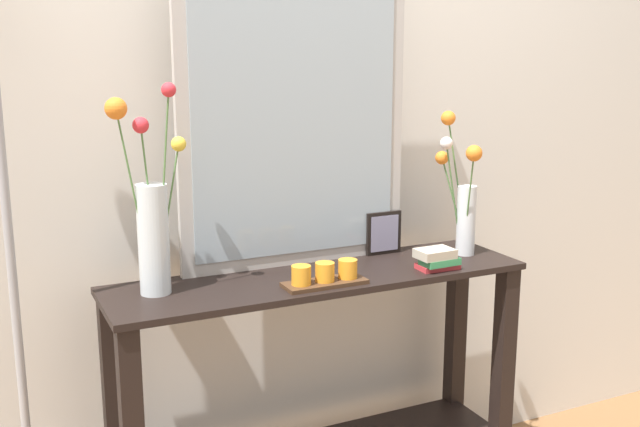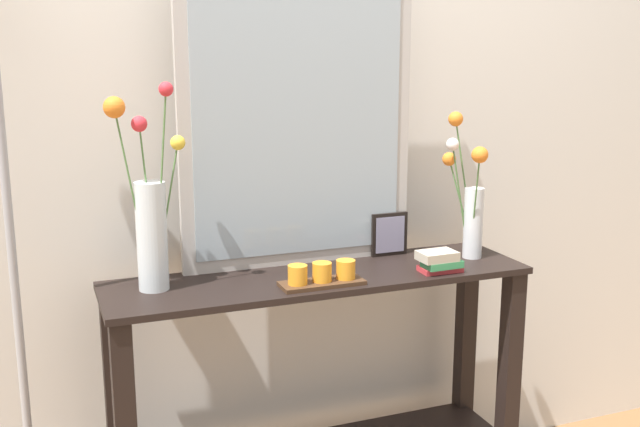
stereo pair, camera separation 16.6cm
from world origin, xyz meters
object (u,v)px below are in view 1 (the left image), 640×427
(picture_frame_small, at_px, (384,233))
(book_stack, at_px, (437,259))
(tall_vase_left, at_px, (151,221))
(candle_tray, at_px, (325,276))
(vase_right, at_px, (462,197))
(floor_lamp, at_px, (1,152))
(console_table, at_px, (320,377))
(mirror_leaning, at_px, (295,113))

(picture_frame_small, xyz_separation_m, book_stack, (0.06, -0.23, -0.04))
(tall_vase_left, height_order, book_stack, tall_vase_left)
(candle_tray, xyz_separation_m, book_stack, (0.38, -0.01, 0.01))
(vase_right, height_order, picture_frame_small, vase_right)
(vase_right, bearing_deg, candle_tray, -169.18)
(vase_right, xyz_separation_m, floor_lamp, (-1.37, 0.05, 0.22))
(console_table, bearing_deg, book_stack, -17.48)
(candle_tray, distance_m, picture_frame_small, 0.39)
(vase_right, distance_m, floor_lamp, 1.38)
(candle_tray, relative_size, book_stack, 1.79)
(candle_tray, height_order, picture_frame_small, picture_frame_small)
(floor_lamp, bearing_deg, picture_frame_small, 3.16)
(tall_vase_left, height_order, floor_lamp, floor_lamp)
(mirror_leaning, height_order, picture_frame_small, mirror_leaning)
(picture_frame_small, distance_m, book_stack, 0.24)
(picture_frame_small, bearing_deg, floor_lamp, -176.84)
(candle_tray, bearing_deg, picture_frame_small, 34.28)
(console_table, bearing_deg, floor_lamp, 176.22)
(console_table, relative_size, picture_frame_small, 9.07)
(mirror_leaning, relative_size, book_stack, 6.97)
(picture_frame_small, bearing_deg, mirror_leaning, 176.16)
(floor_lamp, bearing_deg, vase_right, -2.20)
(tall_vase_left, bearing_deg, console_table, -4.12)
(mirror_leaning, bearing_deg, floor_lamp, -174.29)
(vase_right, height_order, candle_tray, vase_right)
(vase_right, bearing_deg, mirror_leaning, 165.59)
(console_table, xyz_separation_m, tall_vase_left, (-0.49, 0.04, 0.54))
(tall_vase_left, distance_m, candle_tray, 0.51)
(mirror_leaning, distance_m, picture_frame_small, 0.51)
(book_stack, bearing_deg, vase_right, 33.88)
(mirror_leaning, bearing_deg, picture_frame_small, -3.84)
(picture_frame_small, distance_m, floor_lamp, 1.19)
(mirror_leaning, bearing_deg, tall_vase_left, -167.60)
(mirror_leaning, bearing_deg, console_table, -83.54)
(book_stack, xyz_separation_m, floor_lamp, (-1.20, 0.17, 0.38))
(console_table, xyz_separation_m, picture_frame_small, (0.29, 0.12, 0.40))
(tall_vase_left, xyz_separation_m, picture_frame_small, (0.78, 0.08, -0.14))
(mirror_leaning, xyz_separation_m, floor_lamp, (-0.84, -0.08, -0.06))
(floor_lamp, bearing_deg, mirror_leaning, 5.71)
(tall_vase_left, xyz_separation_m, candle_tray, (0.46, -0.14, -0.18))
(tall_vase_left, distance_m, book_stack, 0.87)
(vase_right, height_order, book_stack, vase_right)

